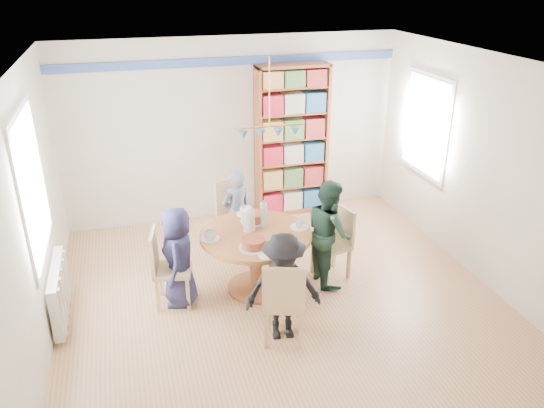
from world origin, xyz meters
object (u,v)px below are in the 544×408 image
object	(u,v)px
chair_far	(235,213)
person_far	(237,213)
chair_left	(165,265)
person_near	(283,287)
person_left	(179,257)
dining_table	(256,248)
radiator	(60,292)
bookshelf	(292,142)
chair_near	(284,299)
chair_right	(337,239)
person_right	(329,232)

from	to	relation	value
chair_far	person_far	xyz separation A→B (m)	(0.00, -0.08, 0.04)
chair_left	person_near	distance (m)	1.45
chair_left	person_far	world-z (taller)	person_far
person_left	dining_table	bearing A→B (deg)	103.63
radiator	bookshelf	bearing A→B (deg)	31.88
chair_near	person_near	size ratio (longest dim) A/B	0.80
chair_right	chair_near	xyz separation A→B (m)	(-1.02, -1.10, 0.03)
person_right	chair_right	bearing A→B (deg)	-57.72
chair_right	bookshelf	world-z (taller)	bookshelf
radiator	chair_near	distance (m)	2.45
chair_far	person_near	size ratio (longest dim) A/B	0.85
person_near	radiator	bearing A→B (deg)	164.80
person_near	person_far	bearing A→B (deg)	99.62
chair_near	person_far	world-z (taller)	person_far
chair_near	person_left	world-z (taller)	person_left
chair_left	dining_table	bearing A→B (deg)	0.43
chair_near	bookshelf	xyz separation A→B (m)	(1.07, 3.09, 0.60)
dining_table	bookshelf	distance (m)	2.38
chair_left	chair_right	bearing A→B (deg)	1.66
dining_table	person_right	xyz separation A→B (m)	(0.89, -0.05, 0.10)
person_far	person_left	bearing A→B (deg)	28.02
chair_far	person_near	bearing A→B (deg)	-87.99
radiator	chair_right	xyz separation A→B (m)	(3.23, 0.06, 0.14)
chair_left	chair_right	xyz separation A→B (m)	(2.09, 0.06, -0.01)
radiator	chair_far	distance (m)	2.40
dining_table	person_near	xyz separation A→B (m)	(0.04, -0.94, 0.04)
person_right	person_near	bearing A→B (deg)	136.19
chair_left	person_near	world-z (taller)	person_near
person_left	person_near	bearing A→B (deg)	57.69
radiator	person_right	world-z (taller)	person_right
chair_far	person_right	world-z (taller)	person_right
chair_left	radiator	bearing A→B (deg)	179.72
chair_left	chair_near	world-z (taller)	chair_near
chair_near	bookshelf	world-z (taller)	bookshelf
dining_table	bookshelf	bearing A→B (deg)	61.90
chair_far	person_near	distance (m)	1.95
person_far	chair_near	bearing A→B (deg)	71.75
radiator	chair_left	xyz separation A→B (m)	(1.14, -0.01, 0.16)
dining_table	person_right	distance (m)	0.90
person_far	bookshelf	xyz separation A→B (m)	(1.11, 1.11, 0.53)
person_near	chair_right	bearing A→B (deg)	52.64
dining_table	person_near	size ratio (longest dim) A/B	1.09
person_right	person_far	xyz separation A→B (m)	(-0.91, 0.97, -0.06)
chair_far	person_near	xyz separation A→B (m)	(0.07, -1.95, 0.04)
person_far	bookshelf	world-z (taller)	bookshelf
chair_near	bookshelf	distance (m)	3.33
person_left	person_far	distance (m)	1.30
dining_table	chair_far	distance (m)	1.01
chair_right	chair_far	world-z (taller)	chair_far
person_right	person_far	world-z (taller)	person_right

